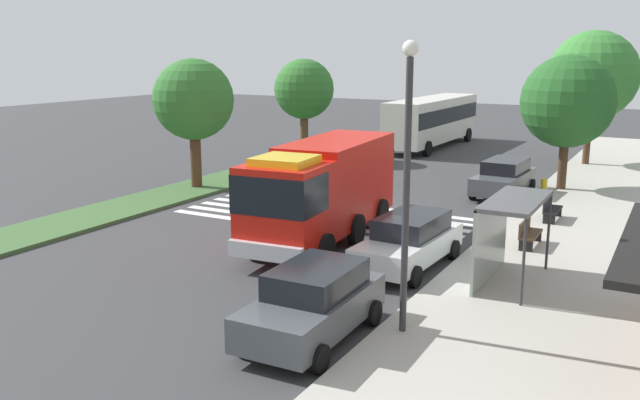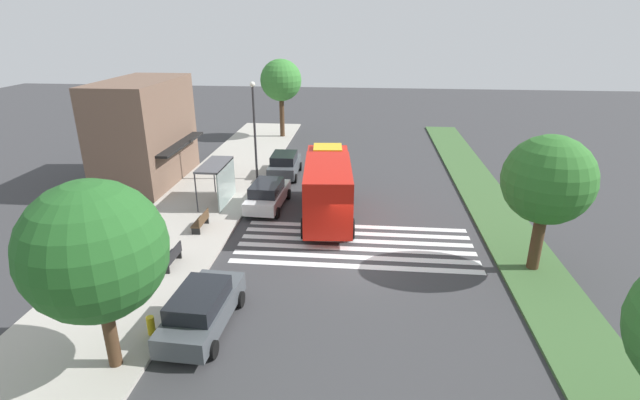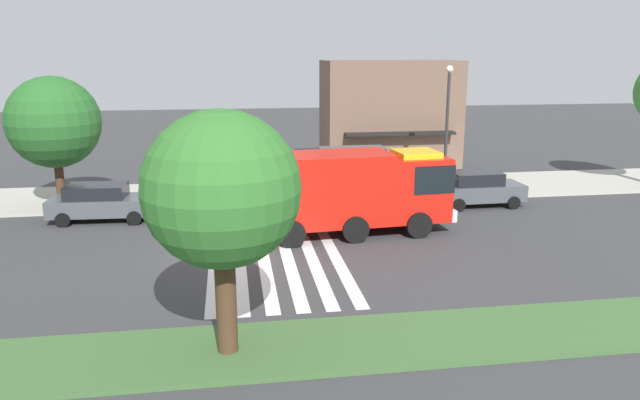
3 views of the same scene
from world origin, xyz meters
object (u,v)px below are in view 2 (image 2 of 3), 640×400
Objects in this scene: parked_car_east at (285,164)px; bench_near_shelter at (201,221)px; parked_car_west at (202,308)px; street_lamp at (254,124)px; parked_car_mid at (268,194)px; sidewalk_tree_east at (281,81)px; bus_stop_shelter at (220,175)px; median_tree_west at (548,181)px; bench_west_of_shelter at (172,257)px; sidewalk_tree_west at (95,251)px; fire_truck at (328,184)px; fire_hydrant at (151,325)px.

bench_near_shelter is at bearing 162.63° from parked_car_east.
street_lamp is (17.04, 1.80, 3.20)m from parked_car_west.
sidewalk_tree_east is (17.94, 2.20, 4.52)m from parked_car_mid.
parked_car_west is at bearing 179.04° from parked_car_east.
parked_car_west is 1.36× the size of bus_stop_shelter.
sidewalk_tree_east is 28.97m from median_tree_west.
parked_car_east is 14.20m from bench_west_of_shelter.
street_lamp is (4.99, 1.80, 3.22)m from parked_car_mid.
sidewalk_tree_east is (11.82, 2.20, 4.48)m from parked_car_east.
bus_stop_shelter is at bearing 0.26° from bench_west_of_shelter.
median_tree_west is at bearing -126.51° from street_lamp.
median_tree_west is (1.42, -16.43, 3.74)m from bench_west_of_shelter.
sidewalk_tree_west reaches higher than bus_stop_shelter.
bus_stop_shelter is 0.52× the size of street_lamp.
sidewalk_tree_west is (-20.46, 2.20, 3.40)m from parked_car_east.
parked_car_mid is at bearing 70.17° from fire_truck.
bench_near_shelter is 1.00× the size of bench_west_of_shelter.
sidewalk_tree_west is (-14.35, 2.20, 3.44)m from parked_car_mid.
sidewalk_tree_west is at bearing -176.28° from bench_near_shelter.
bench_near_shelter and bench_west_of_shelter have the same top height.
parked_car_west is 0.75× the size of sidewalk_tree_west.
parked_car_west is (-11.06, 3.71, -1.11)m from fire_truck.
parked_car_east is 2.73× the size of bench_west_of_shelter.
bus_stop_shelter is 5.00× the size of fire_hydrant.
bench_west_of_shelter is 7.57m from sidewalk_tree_west.
street_lamp reaches higher than bench_west_of_shelter.
bus_stop_shelter is at bearing 2.85° from sidewalk_tree_west.
parked_car_mid is at bearing -173.02° from sidewalk_tree_east.
bus_stop_shelter is (1.29, 6.63, -0.10)m from fire_truck.
bench_west_of_shelter is 5.06m from fire_hydrant.
parked_car_mid reaches higher than fire_hydrant.
bench_west_of_shelter is (-13.90, 2.89, -0.30)m from parked_car_east.
fire_truck is at bearing -24.78° from fire_hydrant.
bench_near_shelter is 11.29m from sidewalk_tree_west.
bench_near_shelter is at bearing 178.17° from sidewalk_tree_east.
fire_hydrant is (-30.64, -0.50, -4.88)m from sidewalk_tree_east.
fire_truck is 8.40m from street_lamp.
sidewalk_tree_west is (-2.30, 2.20, 3.42)m from parked_car_west.
sidewalk_tree_east is at bearing 6.94° from parked_car_west.
bus_stop_shelter is at bearing 177.63° from sidewalk_tree_east.
parked_car_west is at bearing -43.73° from sidewalk_tree_west.
parked_car_mid is 1.37× the size of bus_stop_shelter.
sidewalk_tree_east is (18.93, 5.90, 3.39)m from fire_truck.
parked_car_mid is 6.11m from parked_car_east.
fire_hydrant is (-18.82, 1.70, -0.40)m from parked_car_east.
fire_truck is 2.50× the size of bus_stop_shelter.
sidewalk_tree_west is at bearing 174.04° from parked_car_mid.
bench_near_shelter is at bearing 3.72° from sidewalk_tree_west.
parked_car_east is 2.73× the size of bench_near_shelter.
median_tree_west is 16.94m from fire_hydrant.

